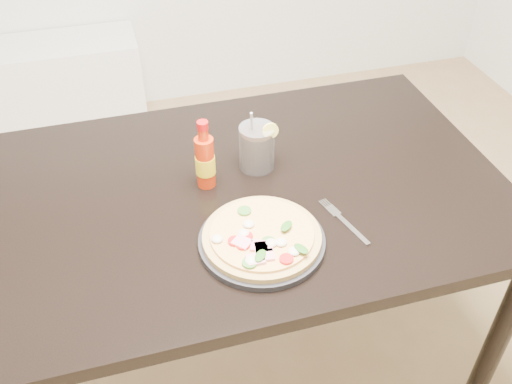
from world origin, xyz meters
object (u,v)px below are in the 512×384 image
object	(u,v)px
pizza	(261,237)
cola_cup	(257,148)
hot_sauce_bottle	(205,161)
plate	(262,241)
media_console	(0,97)
dining_table	(244,210)
fork	(343,220)

from	to	relation	value
pizza	cola_cup	distance (m)	0.31
pizza	hot_sauce_bottle	xyz separation A→B (m)	(-0.08, 0.26, 0.05)
plate	hot_sauce_bottle	xyz separation A→B (m)	(-0.08, 0.26, 0.07)
plate	media_console	bearing A→B (deg)	114.31
plate	pizza	distance (m)	0.02
plate	cola_cup	xyz separation A→B (m)	(0.07, 0.30, 0.05)
plate	cola_cup	world-z (taller)	cola_cup
media_console	dining_table	bearing A→B (deg)	-62.49
plate	pizza	size ratio (longest dim) A/B	1.07
plate	cola_cup	distance (m)	0.31
media_console	cola_cup	bearing A→B (deg)	-59.57
pizza	cola_cup	world-z (taller)	cola_cup
dining_table	hot_sauce_bottle	world-z (taller)	hot_sauce_bottle
hot_sauce_bottle	fork	world-z (taller)	hot_sauce_bottle
dining_table	fork	size ratio (longest dim) A/B	7.53
cola_cup	media_console	distance (m)	1.86
cola_cup	plate	bearing A→B (deg)	-103.81
dining_table	media_console	size ratio (longest dim) A/B	1.00
cola_cup	fork	distance (m)	0.32
fork	pizza	bearing A→B (deg)	171.44
hot_sauce_bottle	fork	xyz separation A→B (m)	(0.29, -0.24, -0.08)
cola_cup	fork	xyz separation A→B (m)	(0.14, -0.28, -0.06)
dining_table	media_console	distance (m)	1.86
pizza	fork	xyz separation A→B (m)	(0.22, 0.02, -0.02)
plate	media_console	xyz separation A→B (m)	(-0.82, 1.83, -0.51)
plate	hot_sauce_bottle	world-z (taller)	hot_sauce_bottle
cola_cup	fork	world-z (taller)	cola_cup
cola_cup	media_console	xyz separation A→B (m)	(-0.90, 1.53, -0.56)
pizza	media_console	size ratio (longest dim) A/B	0.20
cola_cup	fork	size ratio (longest dim) A/B	1.01
plate	fork	xyz separation A→B (m)	(0.22, 0.02, -0.01)
dining_table	cola_cup	size ratio (longest dim) A/B	7.49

